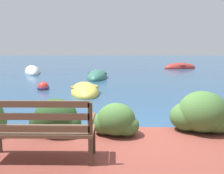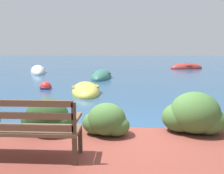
{
  "view_description": "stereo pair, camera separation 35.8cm",
  "coord_description": "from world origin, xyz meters",
  "px_view_note": "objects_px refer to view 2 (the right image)",
  "views": [
    {
      "loc": [
        -0.23,
        -4.92,
        1.89
      ],
      "look_at": [
        -0.36,
        3.83,
        0.41
      ],
      "focal_mm": 40.0,
      "sensor_mm": 36.0,
      "label": 1
    },
    {
      "loc": [
        0.13,
        -4.91,
        1.89
      ],
      "look_at": [
        -0.36,
        3.83,
        0.41
      ],
      "focal_mm": 40.0,
      "sensor_mm": 36.0,
      "label": 2
    }
  ],
  "objects_px": {
    "park_bench": "(26,127)",
    "rowboat_far": "(38,72)",
    "rowboat_outer": "(186,68)",
    "mooring_buoy": "(46,87)",
    "rowboat_mid": "(101,77)",
    "rowboat_nearest": "(86,91)"
  },
  "relations": [
    {
      "from": "rowboat_far",
      "to": "rowboat_outer",
      "type": "distance_m",
      "value": 11.39
    },
    {
      "from": "park_bench",
      "to": "rowboat_outer",
      "type": "xyz_separation_m",
      "value": [
        6.27,
        16.77,
        -0.64
      ]
    },
    {
      "from": "rowboat_far",
      "to": "park_bench",
      "type": "bearing_deg",
      "value": 177.34
    },
    {
      "from": "rowboat_far",
      "to": "mooring_buoy",
      "type": "relative_size",
      "value": 6.4
    },
    {
      "from": "rowboat_nearest",
      "to": "rowboat_far",
      "type": "height_order",
      "value": "rowboat_far"
    },
    {
      "from": "park_bench",
      "to": "rowboat_nearest",
      "type": "bearing_deg",
      "value": 92.64
    },
    {
      "from": "rowboat_mid",
      "to": "rowboat_outer",
      "type": "bearing_deg",
      "value": -43.06
    },
    {
      "from": "rowboat_far",
      "to": "mooring_buoy",
      "type": "bearing_deg",
      "value": -179.44
    },
    {
      "from": "park_bench",
      "to": "mooring_buoy",
      "type": "xyz_separation_m",
      "value": [
        -2.03,
        7.06,
        -0.62
      ]
    },
    {
      "from": "mooring_buoy",
      "to": "rowboat_far",
      "type": "bearing_deg",
      "value": 112.22
    },
    {
      "from": "park_bench",
      "to": "rowboat_outer",
      "type": "distance_m",
      "value": 17.92
    },
    {
      "from": "rowboat_outer",
      "to": "mooring_buoy",
      "type": "distance_m",
      "value": 12.77
    },
    {
      "from": "rowboat_far",
      "to": "rowboat_outer",
      "type": "relative_size",
      "value": 1.22
    },
    {
      "from": "rowboat_nearest",
      "to": "rowboat_mid",
      "type": "bearing_deg",
      "value": 166.28
    },
    {
      "from": "park_bench",
      "to": "rowboat_far",
      "type": "height_order",
      "value": "park_bench"
    },
    {
      "from": "rowboat_nearest",
      "to": "rowboat_far",
      "type": "relative_size",
      "value": 0.74
    },
    {
      "from": "rowboat_mid",
      "to": "park_bench",
      "type": "bearing_deg",
      "value": -176.83
    },
    {
      "from": "park_bench",
      "to": "rowboat_far",
      "type": "distance_m",
      "value": 14.15
    },
    {
      "from": "park_bench",
      "to": "rowboat_nearest",
      "type": "relative_size",
      "value": 0.61
    },
    {
      "from": "rowboat_mid",
      "to": "mooring_buoy",
      "type": "xyz_separation_m",
      "value": [
        -2.06,
        -3.77,
        0.01
      ]
    },
    {
      "from": "rowboat_mid",
      "to": "rowboat_outer",
      "type": "xyz_separation_m",
      "value": [
        6.24,
        5.94,
        -0.0
      ]
    },
    {
      "from": "park_bench",
      "to": "mooring_buoy",
      "type": "height_order",
      "value": "park_bench"
    }
  ]
}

